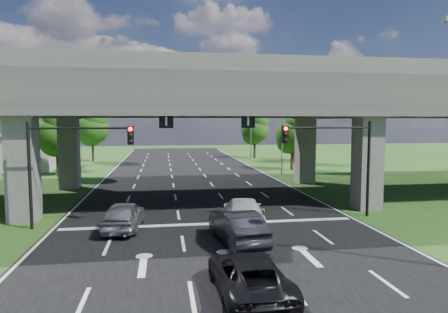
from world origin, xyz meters
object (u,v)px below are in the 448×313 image
object	(u,v)px
car_silver	(124,216)
car_white	(243,211)
car_dark	(237,227)
signal_right	(336,151)
streetlight_beyond	(248,122)
signal_left	(70,154)
car_trailing	(249,276)
streetlight_far	(279,123)

from	to	relation	value
car_silver	car_white	size ratio (longest dim) A/B	0.85
car_dark	car_white	bearing A→B (deg)	-113.47
signal_right	streetlight_beyond	xyz separation A→B (m)	(2.27, 36.06, 1.66)
signal_right	signal_left	size ratio (longest dim) A/B	1.00
signal_left	car_silver	distance (m)	4.57
car_white	signal_left	bearing A→B (deg)	1.98
car_white	signal_right	bearing A→B (deg)	-163.53
signal_right	car_trailing	world-z (taller)	signal_right
streetlight_far	streetlight_beyond	bearing A→B (deg)	90.00
signal_left	streetlight_beyond	bearing A→B (deg)	63.57
signal_right	car_dark	xyz separation A→B (m)	(-6.98, -4.27, -3.35)
car_trailing	car_silver	bearing A→B (deg)	-62.53
signal_right	car_white	bearing A→B (deg)	-171.11
car_dark	car_trailing	world-z (taller)	car_dark
car_dark	car_trailing	size ratio (longest dim) A/B	0.98
car_dark	streetlight_beyond	bearing A→B (deg)	-110.30
streetlight_beyond	car_silver	distance (m)	40.23
car_silver	car_trailing	distance (m)	10.51
car_silver	car_trailing	size ratio (longest dim) A/B	0.91
car_dark	car_silver	bearing A→B (deg)	-37.55
signal_left	car_dark	xyz separation A→B (m)	(8.66, -4.27, -3.35)
streetlight_far	car_silver	size ratio (longest dim) A/B	2.18
car_dark	car_trailing	distance (m)	5.95
car_white	car_trailing	size ratio (longest dim) A/B	1.07
signal_right	car_dark	bearing A→B (deg)	-148.55
car_silver	car_trailing	xyz separation A→B (m)	(5.02, -9.23, -0.08)
signal_right	signal_left	bearing A→B (deg)	180.00
streetlight_far	car_trailing	world-z (taller)	streetlight_far
streetlight_beyond	car_white	size ratio (longest dim) A/B	1.86
signal_left	car_dark	size ratio (longest dim) A/B	1.22
car_silver	car_trailing	world-z (taller)	car_silver
car_dark	car_trailing	xyz separation A→B (m)	(-0.71, -5.91, -0.11)
streetlight_far	car_white	bearing A→B (deg)	-111.56
signal_left	car_white	xyz separation A→B (m)	(9.62, -0.94, -3.38)
signal_right	streetlight_far	distance (m)	20.25
streetlight_far	car_silver	xyz separation A→B (m)	(-14.98, -21.00, -5.03)
signal_left	car_silver	size ratio (longest dim) A/B	1.31
signal_left	streetlight_far	size ratio (longest dim) A/B	0.60
car_trailing	streetlight_far	bearing A→B (deg)	-109.30
signal_right	car_silver	bearing A→B (deg)	-175.76
signal_right	car_silver	distance (m)	13.18
signal_right	signal_left	xyz separation A→B (m)	(-15.65, 0.00, 0.00)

